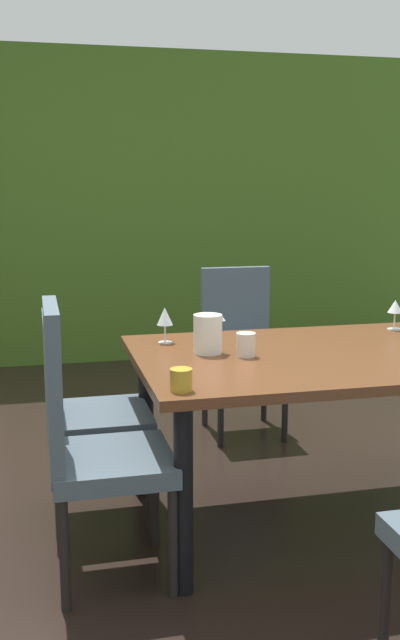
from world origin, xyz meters
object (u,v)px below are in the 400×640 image
(wine_glass_north, at_px, (395,308))
(pitcher_west, at_px, (208,334))
(chair_left_far, at_px, (81,405))
(wine_glass_east, at_px, (165,317))
(cup_center, at_px, (181,380))
(chair_left_near, at_px, (87,435))
(dining_table, at_px, (326,371))
(cup_right, at_px, (246,345))
(chair_head_far, at_px, (240,342))

(wine_glass_north, distance_m, pitcher_west, 1.04)
(chair_left_far, bearing_deg, wine_glass_east, 101.28)
(cup_center, height_order, pitcher_west, pitcher_west)
(chair_left_near, distance_m, wine_glass_east, 0.78)
(dining_table, bearing_deg, wine_glass_north, 35.72)
(pitcher_west, bearing_deg, chair_left_near, -146.59)
(wine_glass_north, relative_size, cup_center, 1.85)
(wine_glass_north, relative_size, cup_right, 1.47)
(wine_glass_north, bearing_deg, cup_right, -157.41)
(dining_table, xyz_separation_m, chair_left_far, (-1.02, 0.26, -0.15))
(dining_table, bearing_deg, chair_left_near, -166.11)
(dining_table, height_order, pitcher_west, pitcher_west)
(wine_glass_east, distance_m, pitcher_west, 0.27)
(cup_center, bearing_deg, chair_left_near, 152.63)
(cup_right, bearing_deg, cup_center, -130.27)
(wine_glass_east, relative_size, cup_right, 1.63)
(wine_glass_east, xyz_separation_m, cup_center, (-0.08, -0.75, -0.08))
(chair_left_near, bearing_deg, dining_table, 103.89)
(chair_left_far, height_order, wine_glass_east, wine_glass_east)
(wine_glass_north, distance_m, wine_glass_east, 1.15)
(chair_left_far, bearing_deg, pitcher_west, 73.62)
(pitcher_west, bearing_deg, wine_glass_north, 14.86)
(chair_left_far, relative_size, pitcher_west, 5.53)
(chair_left_far, relative_size, cup_center, 11.68)
(chair_head_far, xyz_separation_m, wine_glass_east, (-0.61, -0.88, 0.34))
(dining_table, distance_m, wine_glass_north, 0.66)
(dining_table, height_order, cup_right, cup_right)
(chair_left_near, height_order, wine_glass_north, chair_left_near)
(pitcher_west, bearing_deg, cup_center, -113.24)
(chair_left_far, distance_m, cup_center, 0.79)
(dining_table, relative_size, pitcher_west, 9.78)
(chair_head_far, height_order, wine_glass_north, chair_head_far)
(dining_table, height_order, wine_glass_north, wine_glass_north)
(wine_glass_east, xyz_separation_m, pitcher_west, (0.14, -0.23, -0.03))
(chair_left_far, height_order, cup_center, chair_left_far)
(chair_left_near, distance_m, chair_head_far, 1.78)
(chair_head_far, relative_size, wine_glass_north, 6.66)
(chair_left_near, distance_m, cup_right, 0.77)
(chair_left_near, xyz_separation_m, cup_right, (0.68, 0.26, 0.24))
(wine_glass_north, xyz_separation_m, wine_glass_east, (-1.15, -0.03, 0.01))
(dining_table, height_order, wine_glass_east, wine_glass_east)
(cup_center, bearing_deg, wine_glass_north, 32.66)
(wine_glass_north, height_order, cup_right, wine_glass_north)
(cup_right, bearing_deg, dining_table, -1.01)
(pitcher_west, bearing_deg, wine_glass_east, 121.41)
(chair_left_near, bearing_deg, cup_right, 111.14)
(chair_left_near, bearing_deg, chair_left_far, 178.64)
(chair_head_far, relative_size, pitcher_west, 5.83)
(wine_glass_north, bearing_deg, chair_left_near, -158.04)
(dining_table, xyz_separation_m, wine_glass_north, (0.51, 0.37, 0.19))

